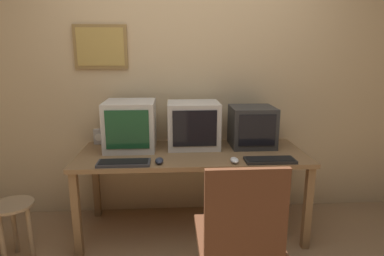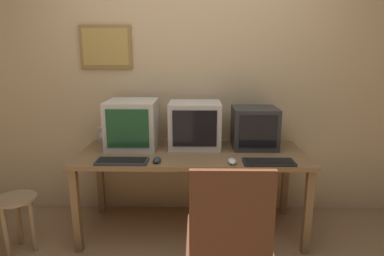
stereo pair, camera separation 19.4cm
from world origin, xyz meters
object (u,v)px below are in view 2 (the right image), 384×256
object	(u,v)px
keyboard_side	(269,162)
desk_clock	(104,135)
monitor_right	(254,128)
monitor_center	(195,125)
keyboard_main	(122,161)
monitor_left	(133,124)
office_chair	(228,249)
mouse_far_corner	(232,161)
mouse_near_keyboard	(157,160)
side_stool	(17,212)

from	to	relation	value
keyboard_side	desk_clock	bearing A→B (deg)	157.49
desk_clock	monitor_right	bearing A→B (deg)	-6.11
monitor_center	keyboard_main	xyz separation A→B (m)	(-0.54, -0.44, -0.18)
monitor_left	keyboard_main	xyz separation A→B (m)	(-0.01, -0.42, -0.19)
monitor_center	office_chair	bearing A→B (deg)	-79.17
keyboard_side	keyboard_main	bearing A→B (deg)	179.69
monitor_left	mouse_far_corner	bearing A→B (deg)	-27.42
keyboard_main	office_chair	world-z (taller)	office_chair
monitor_left	keyboard_main	distance (m)	0.46
monitor_right	keyboard_main	bearing A→B (deg)	-158.05
keyboard_side	office_chair	bearing A→B (deg)	-120.51
keyboard_side	monitor_right	bearing A→B (deg)	94.99
keyboard_main	mouse_far_corner	xyz separation A→B (m)	(0.83, -0.01, 0.01)
desk_clock	monitor_center	bearing A→B (deg)	-9.14
mouse_far_corner	office_chair	xyz separation A→B (m)	(-0.08, -0.60, -0.34)
mouse_near_keyboard	desk_clock	distance (m)	0.79
mouse_near_keyboard	side_stool	size ratio (longest dim) A/B	0.26
mouse_near_keyboard	desk_clock	xyz separation A→B (m)	(-0.56, 0.56, 0.05)
mouse_far_corner	office_chair	world-z (taller)	office_chair
keyboard_side	mouse_far_corner	xyz separation A→B (m)	(-0.27, -0.00, 0.01)
monitor_right	keyboard_side	bearing A→B (deg)	-85.01
keyboard_main	mouse_far_corner	world-z (taller)	mouse_far_corner
office_chair	monitor_right	bearing A→B (deg)	72.99
mouse_near_keyboard	mouse_far_corner	size ratio (longest dim) A/B	1.01
mouse_far_corner	desk_clock	world-z (taller)	desk_clock
mouse_far_corner	desk_clock	distance (m)	1.27
monitor_left	mouse_far_corner	distance (m)	0.94
monitor_center	keyboard_side	distance (m)	0.73
monitor_left	monitor_center	size ratio (longest dim) A/B	0.95
mouse_near_keyboard	mouse_far_corner	world-z (taller)	same
mouse_far_corner	side_stool	xyz separation A→B (m)	(-1.64, -0.04, -0.40)
office_chair	side_stool	xyz separation A→B (m)	(-1.56, 0.56, -0.06)
monitor_center	monitor_right	size ratio (longest dim) A/B	1.18
monitor_right	keyboard_side	distance (m)	0.47
mouse_far_corner	keyboard_main	bearing A→B (deg)	179.38
side_stool	monitor_left	bearing A→B (deg)	29.59
keyboard_main	desk_clock	distance (m)	0.65
mouse_near_keyboard	side_stool	xyz separation A→B (m)	(-1.08, -0.07, -0.40)
desk_clock	office_chair	xyz separation A→B (m)	(1.04, -1.18, -0.39)
mouse_near_keyboard	monitor_left	bearing A→B (deg)	122.40
monitor_left	mouse_near_keyboard	size ratio (longest dim) A/B	3.61
monitor_left	mouse_near_keyboard	world-z (taller)	monitor_left
keyboard_side	side_stool	xyz separation A→B (m)	(-1.92, -0.04, -0.40)
mouse_near_keyboard	office_chair	xyz separation A→B (m)	(0.48, -0.62, -0.34)
monitor_center	keyboard_main	distance (m)	0.72
monitor_right	desk_clock	size ratio (longest dim) A/B	2.75
keyboard_main	keyboard_side	xyz separation A→B (m)	(1.10, -0.01, 0.00)
mouse_near_keyboard	mouse_far_corner	xyz separation A→B (m)	(0.57, -0.02, -0.00)
keyboard_main	side_stool	bearing A→B (deg)	-176.44
monitor_left	keyboard_main	bearing A→B (deg)	-90.81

